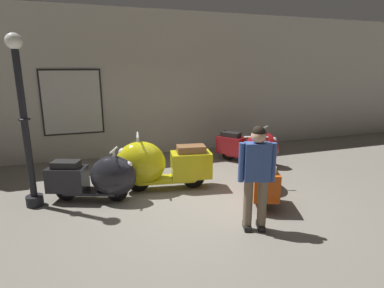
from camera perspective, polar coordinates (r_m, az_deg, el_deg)
The scene contains 8 objects.
ground_plane at distance 5.60m, azimuth 1.80°, elevation -10.72°, with size 60.00×60.00×0.00m, color slate.
showroom_back_wall at distance 8.50m, azimuth -7.99°, elevation 10.74°, with size 18.00×0.63×3.75m.
scooter_0 at distance 5.76m, azimuth -16.57°, elevation -5.91°, with size 1.62×0.98×0.96m.
scooter_1 at distance 6.03m, azimuth -6.54°, elevation -3.78°, with size 1.89×0.80×1.12m.
scooter_2 at distance 6.00m, azimuth 11.85°, elevation -4.47°, with size 1.06×1.75×1.03m.
scooter_3 at distance 7.74m, azimuth 10.92°, elevation -0.49°, with size 1.32×1.50×0.96m.
lamppost at distance 5.75m, azimuth -28.28°, elevation 3.40°, with size 0.28×0.28×2.84m.
visitor_0 at distance 4.51m, azimuth 11.75°, elevation -4.94°, with size 0.50×0.33×1.56m.
Camera 1 is at (-1.82, -4.75, 2.35)m, focal length 29.16 mm.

